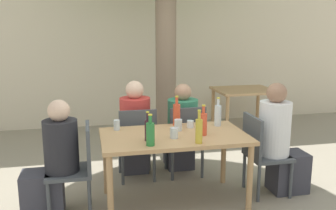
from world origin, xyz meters
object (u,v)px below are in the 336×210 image
object	(u,v)px
patio_chair_0	(78,164)
patio_chair_3	(186,137)
water_bottle_2	(218,115)
patio_chair_1	(261,150)
person_seated_3	(181,131)
dining_table_back	(244,95)
person_seated_0	(53,165)
drinking_glass_2	(178,125)
dining_table_front	(174,142)
soda_bottle_0	(177,114)
drinking_glass_3	(190,124)
green_bottle_5	(150,133)
drinking_glass_0	(174,133)
person_seated_2	(135,132)
patio_chair_2	(137,140)
oil_cruet_3	(199,130)
drinking_glass_1	(117,125)
soda_bottle_4	(203,123)
wine_bottle_1	(148,129)
person_seated_1	(280,144)

from	to	relation	value
patio_chair_0	patio_chair_3	distance (m)	1.45
patio_chair_3	water_bottle_2	bearing A→B (deg)	120.77
patio_chair_1	person_seated_3	bearing A→B (deg)	37.40
dining_table_back	person_seated_0	bearing A→B (deg)	-141.36
drinking_glass_2	dining_table_front	bearing A→B (deg)	-119.08
soda_bottle_0	drinking_glass_3	distance (m)	0.20
green_bottle_5	drinking_glass_0	distance (m)	0.33
person_seated_2	soda_bottle_0	xyz separation A→B (m)	(0.41, -0.54, 0.34)
drinking_glass_0	person_seated_3	bearing A→B (deg)	71.94
person_seated_2	green_bottle_5	size ratio (longest dim) A/B	3.98
patio_chair_2	drinking_glass_2	bearing A→B (deg)	125.73
patio_chair_3	oil_cruet_3	size ratio (longest dim) A/B	2.76
person_seated_0	soda_bottle_0	bearing A→B (deg)	104.95
patio_chair_1	person_seated_0	xyz separation A→B (m)	(-2.21, -0.00, 0.01)
patio_chair_1	green_bottle_5	distance (m)	1.37
person_seated_3	drinking_glass_1	world-z (taller)	person_seated_3
person_seated_3	drinking_glass_3	distance (m)	0.73
oil_cruet_3	drinking_glass_2	bearing A→B (deg)	100.74
drinking_glass_3	soda_bottle_4	bearing A→B (deg)	-79.95
patio_chair_0	soda_bottle_4	size ratio (longest dim) A/B	2.85
drinking_glass_2	drinking_glass_3	distance (m)	0.18
person_seated_3	green_bottle_5	size ratio (longest dim) A/B	3.80
green_bottle_5	patio_chair_0	bearing A→B (deg)	156.21
oil_cruet_3	green_bottle_5	size ratio (longest dim) A/B	1.08
drinking_glass_3	patio_chair_0	bearing A→B (deg)	-169.72
person_seated_2	person_seated_3	distance (m)	0.60
patio_chair_0	patio_chair_2	world-z (taller)	same
patio_chair_0	person_seated_3	bearing A→B (deg)	124.82
patio_chair_1	drinking_glass_0	world-z (taller)	patio_chair_1
drinking_glass_2	soda_bottle_4	bearing A→B (deg)	-45.40
person_seated_3	oil_cruet_3	distance (m)	1.29
soda_bottle_0	person_seated_0	bearing A→B (deg)	-165.05
patio_chair_1	wine_bottle_1	world-z (taller)	wine_bottle_1
dining_table_front	person_seated_1	xyz separation A→B (m)	(1.22, -0.00, -0.10)
drinking_glass_0	drinking_glass_2	xyz separation A→B (m)	(0.11, 0.26, 0.01)
dining_table_back	person_seated_1	world-z (taller)	person_seated_1
dining_table_front	dining_table_back	xyz separation A→B (m)	(1.86, 2.46, -0.02)
person_seated_0	green_bottle_5	xyz separation A→B (m)	(0.92, -0.30, 0.35)
patio_chair_0	soda_bottle_0	bearing A→B (deg)	107.99
dining_table_back	wine_bottle_1	distance (m)	3.39
soda_bottle_4	water_bottle_2	bearing A→B (deg)	49.11
patio_chair_3	drinking_glass_2	xyz separation A→B (m)	(-0.23, -0.53, 0.30)
water_bottle_2	patio_chair_3	bearing A→B (deg)	120.77
patio_chair_0	patio_chair_3	bearing A→B (deg)	117.20
person_seated_3	drinking_glass_2	bearing A→B (deg)	73.45
patio_chair_0	drinking_glass_0	distance (m)	1.01
patio_chair_2	patio_chair_3	size ratio (longest dim) A/B	1.00
person_seated_0	person_seated_3	size ratio (longest dim) A/B	1.01
dining_table_back	patio_chair_3	distance (m)	2.38
dining_table_back	person_seated_0	distance (m)	3.95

